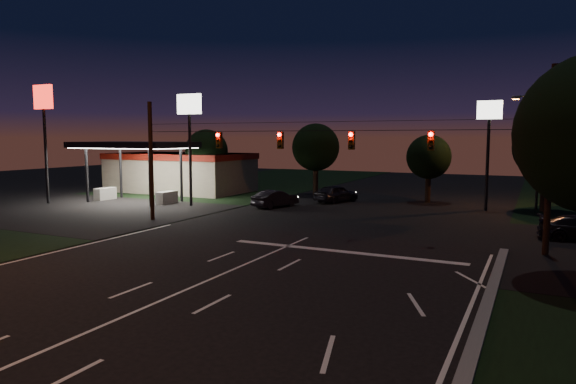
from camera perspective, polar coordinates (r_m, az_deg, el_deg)
The scene contains 17 objects.
ground at distance 17.58m, azimuth -17.16°, elevation -12.83°, with size 140.00×140.00×0.00m, color black.
cross_street_left at distance 42.56m, azimuth -22.09°, elevation -1.96°, with size 20.00×16.00×0.02m, color black.
stop_bar at distance 25.65m, azimuth 6.06°, elevation -6.59°, with size 12.00×0.50×0.01m, color silver.
utility_pole_right at distance 27.62m, azimuth 26.65°, elevation -6.31°, with size 0.30×0.30×9.00m, color black.
utility_pole_left at distance 36.27m, azimuth -14.79°, elevation -3.04°, with size 0.28×0.28×8.00m, color black.
signal_span at distance 29.36m, azimuth 2.98°, elevation 5.85°, with size 24.00×0.40×1.56m.
gas_station at distance 54.08m, azimuth -12.13°, elevation 2.51°, with size 14.20×16.10×5.25m.
pole_sign_left_near at distance 42.56m, azimuth -10.89°, elevation 7.80°, with size 2.20×0.30×9.10m.
pole_sign_left_far at distance 48.10m, azimuth -25.49°, elevation 7.87°, with size 2.00×0.30×10.00m.
pole_sign_right at distance 42.19m, azimuth 21.42°, elevation 6.50°, with size 1.80×0.30×8.40m.
street_light_right_far at distance 44.04m, azimuth 25.80°, elevation 4.98°, with size 2.20×0.35×9.00m.
tree_far_a at distance 51.47m, azimuth -8.95°, elevation 4.48°, with size 4.20×4.20×6.42m.
tree_far_b at distance 50.12m, azimuth 3.17°, elevation 4.91°, with size 4.60×4.60×6.98m.
tree_far_c at distance 45.97m, azimuth 15.42°, elevation 3.71°, with size 3.80×3.80×5.86m.
tree_far_d at distance 43.18m, azimuth 26.81°, elevation 4.37°, with size 4.80×4.80×7.30m.
car_oncoming_a at distance 44.91m, azimuth 5.37°, elevation -0.16°, with size 1.81×4.49×1.53m, color black.
car_oncoming_b at distance 41.48m, azimuth -1.41°, elevation -0.75°, with size 1.46×4.19×1.38m, color black.
Camera 1 is at (11.52, -12.04, 5.61)m, focal length 32.00 mm.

